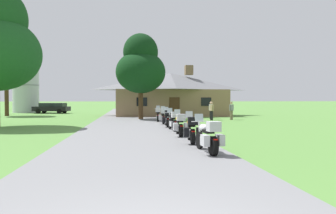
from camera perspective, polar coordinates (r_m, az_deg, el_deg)
ground_plane at (r=23.76m, az=-6.50°, el=-3.16°), size 500.00×500.00×0.00m
asphalt_driveway at (r=21.77m, az=-6.44°, el=-3.50°), size 6.40×80.00×0.06m
motorcycle_white_nearest_to_camera at (r=10.70m, az=7.39°, el=-5.51°), size 0.82×2.08×1.30m
motorcycle_orange_second_in_row at (r=13.15m, az=4.33°, el=-4.20°), size 0.84×2.08×1.30m
motorcycle_yellow_third_in_row at (r=15.61m, az=2.16°, el=-3.31°), size 0.75×2.08×1.30m
motorcycle_black_fourth_in_row at (r=18.31m, az=0.90°, el=-2.58°), size 0.66×2.08×1.30m
motorcycle_white_fifth_in_row at (r=20.84m, az=-0.14°, el=-2.12°), size 0.74×2.08×1.30m
motorcycle_yellow_sixth_in_row at (r=23.40m, az=-0.87°, el=-1.73°), size 0.81×2.08×1.30m
motorcycle_orange_farthest_in_row at (r=25.89m, az=-1.84°, el=-1.40°), size 0.69×2.08×1.30m
stone_lodge at (r=36.19m, az=0.41°, el=2.47°), size 12.97×7.18×5.85m
bystander_white_shirt_near_lodge at (r=30.32m, az=7.84°, el=-0.41°), size 0.41×0.42×1.67m
bystander_gray_shirt_beside_signpost at (r=29.23m, az=11.55°, el=-0.46°), size 0.49×0.37×1.69m
bystander_tan_shirt_by_tree at (r=28.14m, az=7.99°, el=-0.55°), size 0.34×0.51×1.67m
tree_left_far at (r=39.90m, az=-27.52°, el=7.72°), size 4.60×4.60×9.42m
tree_by_lodge_front at (r=29.27m, az=-5.03°, el=7.43°), size 4.62×4.62×8.00m
metal_silo_distant at (r=48.89m, az=-24.60°, el=4.16°), size 3.61×3.61×8.66m
parked_black_suv_far_left at (r=44.43m, az=-20.47°, el=-0.11°), size 4.87×2.68×1.40m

